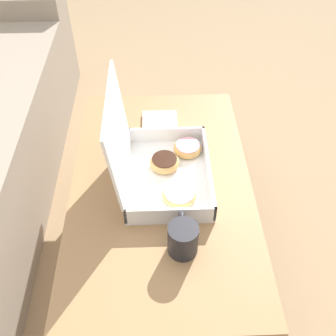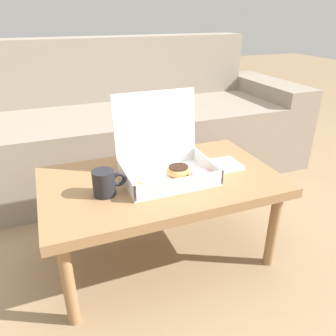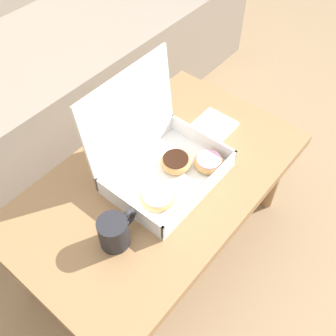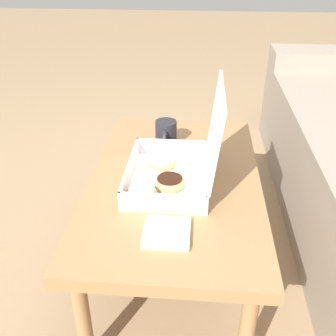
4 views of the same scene
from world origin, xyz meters
name	(u,v)px [view 1 (image 1 of 4)]	position (x,y,z in m)	size (l,w,h in m)	color
ground_plane	(131,253)	(0.00, 0.00, 0.00)	(12.00, 12.00, 0.00)	#937756
coffee_table	(162,193)	(0.00, -0.12, 0.36)	(0.96, 0.57, 0.40)	#997047
pastry_box	(161,163)	(0.03, -0.12, 0.46)	(0.36, 0.29, 0.33)	white
coffee_mug	(183,238)	(-0.24, -0.18, 0.45)	(0.13, 0.08, 0.10)	#232328
napkin_stack	(160,123)	(0.30, -0.13, 0.41)	(0.13, 0.13, 0.02)	white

